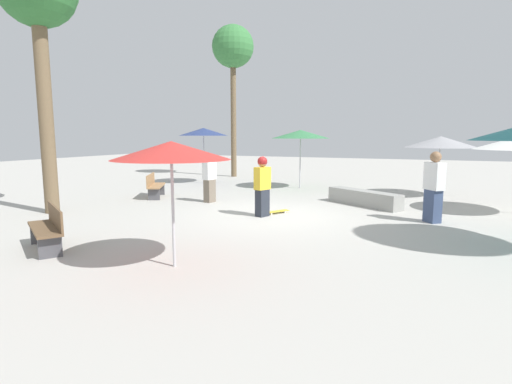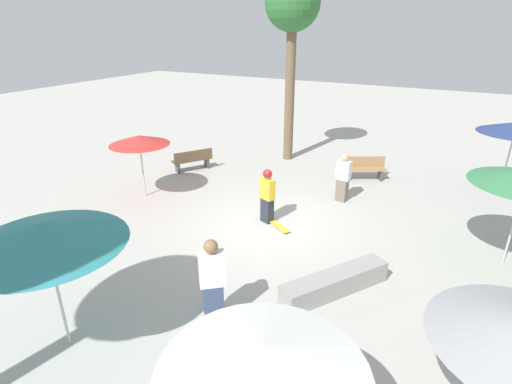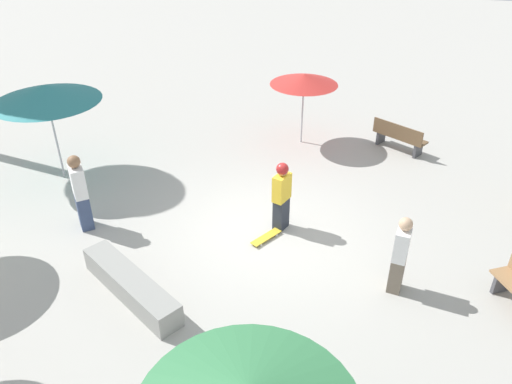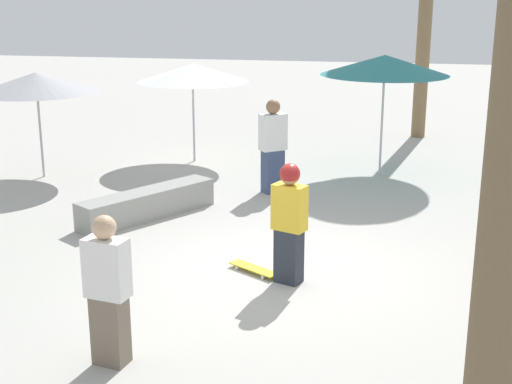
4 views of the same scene
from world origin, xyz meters
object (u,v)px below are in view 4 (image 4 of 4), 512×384
Objects in this scene: shade_umbrella_teal at (385,65)px; skateboard at (254,269)px; shade_umbrella_grey at (36,82)px; bystander_far at (108,291)px; bystander_watching at (273,147)px; skater_main at (289,219)px; shade_umbrella_white at (192,73)px; concrete_ledge at (148,204)px.

skateboard is at bearing -104.74° from shade_umbrella_teal.
shade_umbrella_grey is 1.52× the size of bystander_far.
skateboard is 4.20m from bystander_watching.
shade_umbrella_teal is at bearing 12.74° from shade_umbrella_grey.
skater_main is at bearing -171.59° from skateboard.
shade_umbrella_white reaches higher than skater_main.
skater_main is 6.38m from shade_umbrella_teal.
bystander_watching is at bearing -55.71° from skater_main.
skater_main reaches higher than bystander_far.
skateboard is 0.31× the size of shade_umbrella_white.
shade_umbrella_grey reaches higher than skateboard.
shade_umbrella_white is (-2.68, 6.33, 1.97)m from skateboard.
shade_umbrella_teal is 1.46× the size of bystander_watching.
skater_main is 7.57m from shade_umbrella_grey.
shade_umbrella_white reaches higher than shade_umbrella_grey.
concrete_ledge is (-2.31, 2.11, 0.18)m from skateboard.
skateboard is (-0.53, 0.23, -0.83)m from skater_main.
shade_umbrella_grey is (-5.95, 4.56, 1.10)m from skater_main.
skateboard is 3.02m from bystander_far.
skater_main is at bearing -37.45° from shade_umbrella_grey.
bystander_far is at bearing -79.40° from shade_umbrella_white.
bystander_far is (1.33, -4.86, 0.58)m from concrete_ledge.
skateboard is at bearing -67.02° from shade_umbrella_white.
bystander_far is (4.44, -7.07, -1.17)m from shade_umbrella_grey.
bystander_watching is 6.86m from bystander_far.
shade_umbrella_grey is 7.16m from shade_umbrella_teal.
bystander_far is at bearing -106.36° from shade_umbrella_teal.
shade_umbrella_grey is at bearing 144.52° from concrete_ledge.
bystander_watching is 1.10× the size of bystander_far.
skater_main is at bearing -63.92° from shade_umbrella_white.
skateboard is at bearing -38.60° from shade_umbrella_grey.
shade_umbrella_grey is 1.38× the size of bystander_watching.
bystander_watching reaches higher than skater_main.
shade_umbrella_teal is at bearing -5.73° from shade_umbrella_white.
skater_main is 3.73m from concrete_ledge.
bystander_watching is at bearing -51.80° from skateboard.
skater_main is at bearing -99.51° from shade_umbrella_teal.
skateboard is 7.20m from shade_umbrella_grey.
shade_umbrella_teal is at bearing -177.34° from bystander_watching.
shade_umbrella_teal is at bearing 83.61° from bystander_far.
shade_umbrella_teal is (1.03, 6.13, 1.43)m from skater_main.
bystander_watching is at bearing -137.93° from shade_umbrella_teal.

